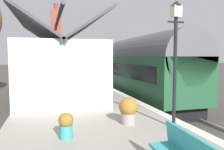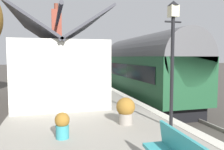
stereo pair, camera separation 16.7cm
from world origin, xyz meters
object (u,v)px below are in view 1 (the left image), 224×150
station_building (59,68)px  bench_platform_end (71,73)px  lamp_post_platform (175,40)px  train (146,69)px  station_sign_board (86,67)px  bench_mid_platform (75,77)px  planter_bench_right (128,110)px  planter_corner_building (53,71)px  planter_under_sign (70,74)px  planter_bench_left (66,125)px

station_building → bench_platform_end: (10.79, -1.70, -0.99)m
bench_platform_end → lamp_post_platform: 17.19m
station_building → lamp_post_platform: station_building is taller
train → station_building: 5.54m
lamp_post_platform → station_sign_board: (13.97, 0.15, -1.33)m
bench_mid_platform → station_sign_board: (2.17, -1.25, 0.71)m
planter_bench_right → lamp_post_platform: lamp_post_platform is taller
planter_corner_building → planter_bench_right: (-17.13, -1.76, -0.15)m
planter_corner_building → planter_bench_right: bearing=-174.1°
train → planter_under_sign: bearing=25.7°
bench_mid_platform → lamp_post_platform: 12.06m
station_building → bench_platform_end: 10.97m
station_building → planter_bench_right: station_building is taller
planter_corner_building → planter_bench_left: size_ratio=1.67×
planter_bench_left → lamp_post_platform: bearing=-89.2°
station_building → planter_bench_left: (-6.28, 0.17, -1.12)m
bench_mid_platform → planter_bench_right: size_ratio=1.74×
bench_platform_end → planter_under_sign: (-1.45, 0.23, -0.00)m
planter_under_sign → station_sign_board: (-1.61, -1.29, 0.71)m
station_building → planter_bench_right: bearing=-162.3°
train → planter_under_sign: size_ratio=10.59×
bench_platform_end → bench_mid_platform: (-5.23, 0.19, 0.00)m
planter_bench_left → lamp_post_platform: (0.04, -3.07, 2.17)m
planter_bench_left → lamp_post_platform: 3.76m
station_building → bench_mid_platform: station_building is taller
planter_bench_right → planter_corner_building: bearing=5.9°
planter_under_sign → station_building: bearing=171.1°
planter_under_sign → station_sign_board: size_ratio=0.58×
planter_under_sign → planter_corner_building: bearing=33.1°
bench_mid_platform → lamp_post_platform: size_ratio=0.39×
planter_under_sign → lamp_post_platform: (-15.58, -1.44, 2.04)m
train → bench_platform_end: train is taller
bench_mid_platform → planter_bench_left: bearing=172.0°
train → planter_under_sign: (8.18, 3.94, -0.81)m
station_sign_board → planter_bench_left: bearing=168.2°
planter_corner_building → bench_mid_platform: bearing=-166.0°
train → bench_platform_end: bearing=21.1°
bench_platform_end → bench_mid_platform: 5.23m
bench_mid_platform → planter_bench_left: (-11.84, 1.67, -0.13)m
bench_mid_platform → planter_under_sign: bearing=0.6°
planter_bench_right → station_sign_board: station_sign_board is taller
bench_platform_end → planter_corner_building: 1.89m
planter_bench_right → bench_mid_platform: bearing=1.3°
bench_platform_end → train: bearing=-158.9°
station_building → planter_corner_building: (11.60, 0.00, -0.88)m
bench_platform_end → planter_under_sign: planter_under_sign is taller
planter_corner_building → station_sign_board: 4.78m
bench_mid_platform → bench_platform_end: bearing=-2.1°
station_building → bench_platform_end: size_ratio=5.50×
bench_platform_end → planter_bench_right: size_ratio=1.74×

